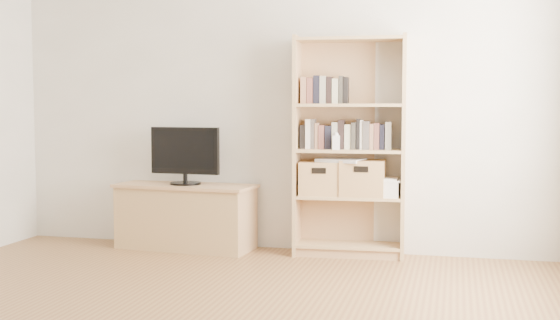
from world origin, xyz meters
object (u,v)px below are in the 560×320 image
(tv_stand, at_px, (186,218))
(bookshelf, at_px, (350,147))
(laptop, at_px, (341,160))
(baby_monitor, at_px, (336,143))
(basket_left, at_px, (320,178))
(television, at_px, (185,156))
(basket_right, at_px, (363,178))

(tv_stand, bearing_deg, bookshelf, 7.61)
(tv_stand, xyz_separation_m, laptop, (1.28, 0.04, 0.50))
(baby_monitor, xyz_separation_m, basket_left, (-0.14, 0.08, -0.29))
(tv_stand, height_order, basket_left, basket_left)
(bookshelf, bearing_deg, television, 178.57)
(baby_monitor, bearing_deg, basket_right, 19.47)
(bookshelf, xyz_separation_m, baby_monitor, (-0.09, -0.10, 0.04))
(television, distance_m, basket_right, 1.46)
(tv_stand, height_order, laptop, laptop)
(tv_stand, height_order, basket_right, basket_right)
(baby_monitor, bearing_deg, bookshelf, 40.13)
(television, bearing_deg, bookshelf, 6.00)
(television, xyz_separation_m, laptop, (1.28, 0.04, -0.01))
(basket_right, bearing_deg, laptop, -177.55)
(basket_right, bearing_deg, television, -179.51)
(laptop, bearing_deg, baby_monitor, -90.86)
(bookshelf, height_order, laptop, bookshelf)
(television, relative_size, basket_left, 1.86)
(tv_stand, xyz_separation_m, television, (-0.00, 0.00, 0.51))
(tv_stand, relative_size, laptop, 3.24)
(television, xyz_separation_m, baby_monitor, (1.26, -0.05, 0.13))
(bookshelf, height_order, television, bookshelf)
(laptop, bearing_deg, basket_left, -162.46)
(tv_stand, distance_m, baby_monitor, 1.41)
(television, relative_size, basket_right, 1.75)
(tv_stand, height_order, baby_monitor, baby_monitor)
(tv_stand, relative_size, bookshelf, 0.65)
(laptop, bearing_deg, bookshelf, 23.36)
(tv_stand, distance_m, laptop, 1.38)
(television, distance_m, laptop, 1.28)
(tv_stand, height_order, television, television)
(television, height_order, baby_monitor, television)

